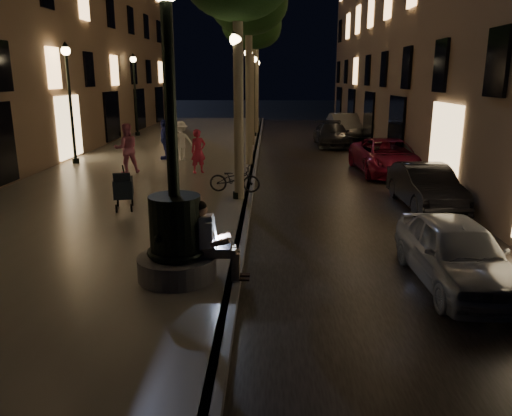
{
  "coord_description": "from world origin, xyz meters",
  "views": [
    {
      "loc": [
        0.63,
        -6.26,
        3.68
      ],
      "look_at": [
        0.38,
        3.0,
        1.23
      ],
      "focal_mm": 35.0,
      "sensor_mm": 36.0,
      "label": 1
    }
  ],
  "objects_px": {
    "tree_third": "(252,25)",
    "lamp_left_b": "(69,88)",
    "pedestrian_white": "(181,141)",
    "lamp_curb_b": "(249,87)",
    "stroller": "(123,188)",
    "car_second": "(425,186)",
    "car_fifth": "(344,126)",
    "seated_man_laptop": "(211,238)",
    "lamp_curb_c": "(254,84)",
    "lamp_left_c": "(135,84)",
    "car_third": "(388,157)",
    "lamp_curb_a": "(237,93)",
    "car_rear": "(332,134)",
    "pedestrian_pink": "(126,148)",
    "tree_second": "(249,4)",
    "pedestrian_red": "(198,151)",
    "car_front": "(456,252)",
    "bicycle": "(235,179)",
    "lamp_curb_d": "(257,83)",
    "fountain_lamppost": "(175,223)",
    "pedestrian_blue": "(164,139)",
    "tree_far": "(256,30)"
  },
  "relations": [
    {
      "from": "stroller",
      "to": "car_second",
      "type": "xyz_separation_m",
      "value": [
        8.41,
        1.24,
        -0.17
      ]
    },
    {
      "from": "tree_far",
      "to": "bicycle",
      "type": "distance_m",
      "value": 18.12
    },
    {
      "from": "pedestrian_white",
      "to": "lamp_curb_b",
      "type": "bearing_deg",
      "value": 177.26
    },
    {
      "from": "lamp_curb_d",
      "to": "tree_third",
      "type": "bearing_deg",
      "value": -90.0
    },
    {
      "from": "lamp_curb_c",
      "to": "car_third",
      "type": "height_order",
      "value": "lamp_curb_c"
    },
    {
      "from": "car_front",
      "to": "tree_second",
      "type": "bearing_deg",
      "value": 108.11
    },
    {
      "from": "lamp_left_b",
      "to": "lamp_left_c",
      "type": "height_order",
      "value": "same"
    },
    {
      "from": "fountain_lamppost",
      "to": "tree_second",
      "type": "xyz_separation_m",
      "value": [
        0.8,
        12.0,
        5.12
      ]
    },
    {
      "from": "tree_far",
      "to": "pedestrian_pink",
      "type": "xyz_separation_m",
      "value": [
        -4.43,
        -14.08,
        -5.32
      ]
    },
    {
      "from": "lamp_curb_c",
      "to": "bicycle",
      "type": "height_order",
      "value": "lamp_curb_c"
    },
    {
      "from": "seated_man_laptop",
      "to": "car_fifth",
      "type": "bearing_deg",
      "value": 76.18
    },
    {
      "from": "car_third",
      "to": "lamp_curb_a",
      "type": "bearing_deg",
      "value": -139.97
    },
    {
      "from": "pedestrian_red",
      "to": "lamp_left_c",
      "type": "bearing_deg",
      "value": 81.84
    },
    {
      "from": "tree_third",
      "to": "lamp_left_b",
      "type": "height_order",
      "value": "tree_third"
    },
    {
      "from": "stroller",
      "to": "pedestrian_red",
      "type": "distance_m",
      "value": 5.46
    },
    {
      "from": "lamp_curb_c",
      "to": "pedestrian_white",
      "type": "height_order",
      "value": "lamp_curb_c"
    },
    {
      "from": "lamp_left_c",
      "to": "stroller",
      "type": "height_order",
      "value": "lamp_left_c"
    },
    {
      "from": "tree_third",
      "to": "car_rear",
      "type": "relative_size",
      "value": 1.67
    },
    {
      "from": "tree_far",
      "to": "pedestrian_white",
      "type": "height_order",
      "value": "tree_far"
    },
    {
      "from": "lamp_left_c",
      "to": "car_third",
      "type": "bearing_deg",
      "value": -41.12
    },
    {
      "from": "lamp_curb_a",
      "to": "car_fifth",
      "type": "relative_size",
      "value": 1.07
    },
    {
      "from": "tree_far",
      "to": "lamp_curb_b",
      "type": "distance_m",
      "value": 10.5
    },
    {
      "from": "seated_man_laptop",
      "to": "car_third",
      "type": "distance_m",
      "value": 12.34
    },
    {
      "from": "pedestrian_pink",
      "to": "bicycle",
      "type": "xyz_separation_m",
      "value": [
        4.21,
        -3.08,
        -0.5
      ]
    },
    {
      "from": "car_front",
      "to": "pedestrian_red",
      "type": "bearing_deg",
      "value": 120.15
    },
    {
      "from": "bicycle",
      "to": "tree_second",
      "type": "bearing_deg",
      "value": 3.28
    },
    {
      "from": "lamp_curb_d",
      "to": "car_second",
      "type": "bearing_deg",
      "value": -77.29
    },
    {
      "from": "tree_third",
      "to": "lamp_curb_c",
      "type": "bearing_deg",
      "value": 90.0
    },
    {
      "from": "fountain_lamppost",
      "to": "lamp_curb_d",
      "type": "distance_m",
      "value": 30.08
    },
    {
      "from": "car_second",
      "to": "car_third",
      "type": "relative_size",
      "value": 0.77
    },
    {
      "from": "lamp_curb_d",
      "to": "car_third",
      "type": "height_order",
      "value": "lamp_curb_d"
    },
    {
      "from": "tree_third",
      "to": "lamp_curb_d",
      "type": "xyz_separation_m",
      "value": [
        0.0,
        12.0,
        -2.9
      ]
    },
    {
      "from": "car_second",
      "to": "lamp_curb_b",
      "type": "bearing_deg",
      "value": 121.66
    },
    {
      "from": "pedestrian_pink",
      "to": "bicycle",
      "type": "distance_m",
      "value": 5.24
    },
    {
      "from": "car_second",
      "to": "car_fifth",
      "type": "bearing_deg",
      "value": 87.56
    },
    {
      "from": "tree_second",
      "to": "car_rear",
      "type": "relative_size",
      "value": 1.71
    },
    {
      "from": "lamp_curb_b",
      "to": "car_fifth",
      "type": "relative_size",
      "value": 1.07
    },
    {
      "from": "car_third",
      "to": "pedestrian_red",
      "type": "bearing_deg",
      "value": -174.08
    },
    {
      "from": "car_rear",
      "to": "car_third",
      "type": "bearing_deg",
      "value": -82.06
    },
    {
      "from": "lamp_curb_a",
      "to": "tree_second",
      "type": "bearing_deg",
      "value": 89.05
    },
    {
      "from": "car_rear",
      "to": "pedestrian_pink",
      "type": "bearing_deg",
      "value": -133.65
    },
    {
      "from": "pedestrian_blue",
      "to": "pedestrian_white",
      "type": "bearing_deg",
      "value": 58.14
    },
    {
      "from": "stroller",
      "to": "car_rear",
      "type": "height_order",
      "value": "stroller"
    },
    {
      "from": "pedestrian_red",
      "to": "pedestrian_white",
      "type": "xyz_separation_m",
      "value": [
        -1.14,
        2.9,
        0.01
      ]
    },
    {
      "from": "car_front",
      "to": "car_third",
      "type": "height_order",
      "value": "car_third"
    },
    {
      "from": "car_second",
      "to": "car_fifth",
      "type": "distance_m",
      "value": 16.81
    },
    {
      "from": "lamp_curb_b",
      "to": "car_rear",
      "type": "distance_m",
      "value": 7.18
    },
    {
      "from": "lamp_left_b",
      "to": "car_front",
      "type": "distance_m",
      "value": 16.56
    },
    {
      "from": "pedestrian_pink",
      "to": "pedestrian_white",
      "type": "bearing_deg",
      "value": -141.92
    },
    {
      "from": "tree_third",
      "to": "lamp_left_b",
      "type": "relative_size",
      "value": 1.5
    }
  ]
}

